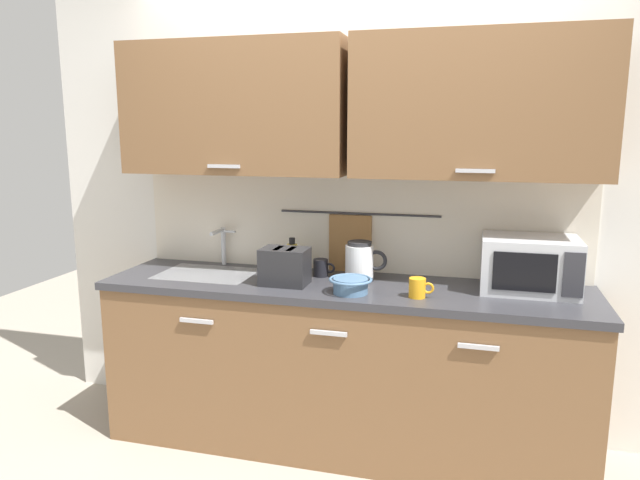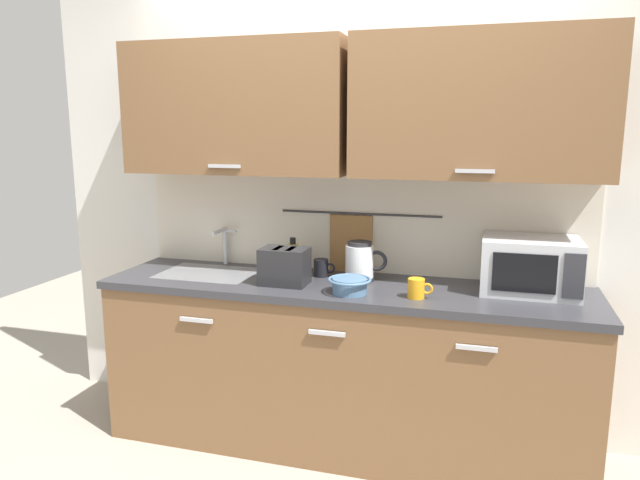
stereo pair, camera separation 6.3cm
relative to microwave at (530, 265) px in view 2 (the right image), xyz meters
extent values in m
plane|color=#9E9384|center=(-0.92, -0.41, -1.04)|extent=(8.00, 8.00, 0.00)
cube|color=brown|center=(-0.92, -0.11, -0.61)|extent=(2.50, 0.60, 0.86)
cube|color=#B7B7BC|center=(-1.60, -0.42, -0.30)|extent=(0.18, 0.02, 0.02)
cube|color=#B7B7BC|center=(-0.92, -0.42, -0.30)|extent=(0.18, 0.02, 0.02)
cube|color=#B7B7BC|center=(-0.23, -0.42, -0.30)|extent=(0.18, 0.02, 0.02)
cube|color=#333338|center=(-0.92, -0.11, -0.16)|extent=(2.53, 0.63, 0.04)
cube|color=#9EA0A5|center=(-1.70, -0.09, -0.18)|extent=(0.52, 0.38, 0.09)
cube|color=silver|center=(-0.92, 0.22, 0.21)|extent=(3.70, 0.06, 2.50)
cube|color=beige|center=(-0.92, 0.19, 0.14)|extent=(2.50, 0.01, 0.55)
cube|color=brown|center=(-1.55, 0.03, 0.77)|extent=(1.23, 0.33, 0.70)
cube|color=#B7B7BC|center=(-1.55, -0.15, 0.47)|extent=(0.18, 0.01, 0.02)
cube|color=brown|center=(-0.28, 0.03, 0.77)|extent=(1.23, 0.33, 0.70)
cube|color=#B7B7BC|center=(-0.28, -0.15, 0.47)|extent=(0.18, 0.01, 0.02)
cylinder|color=#333338|center=(-0.89, 0.17, 0.19)|extent=(0.90, 0.01, 0.01)
cube|color=olive|center=(-0.94, 0.17, 0.01)|extent=(0.24, 0.02, 0.34)
cylinder|color=#B2B5BA|center=(-1.70, 0.14, -0.03)|extent=(0.03, 0.03, 0.22)
cylinder|color=#B2B5BA|center=(-1.70, 0.06, 0.07)|extent=(0.02, 0.16, 0.02)
cube|color=#B2B5BA|center=(-1.66, 0.14, 0.06)|extent=(0.07, 0.02, 0.01)
cube|color=silver|center=(0.00, 0.00, 0.00)|extent=(0.46, 0.34, 0.27)
cube|color=black|center=(-0.04, -0.17, 0.00)|extent=(0.29, 0.01, 0.18)
cube|color=#2D2D33|center=(0.18, -0.17, 0.00)|extent=(0.09, 0.01, 0.21)
cylinder|color=black|center=(-0.85, -0.01, -0.13)|extent=(0.16, 0.16, 0.02)
cylinder|color=white|center=(-0.85, -0.01, -0.03)|extent=(0.15, 0.15, 0.17)
cylinder|color=#262628|center=(-0.85, -0.01, 0.06)|extent=(0.13, 0.13, 0.02)
torus|color=black|center=(-0.76, -0.01, -0.02)|extent=(0.11, 0.02, 0.11)
cylinder|color=yellow|center=(-1.25, 0.06, -0.06)|extent=(0.06, 0.06, 0.16)
cylinder|color=black|center=(-1.25, 0.06, 0.04)|extent=(0.03, 0.03, 0.04)
cylinder|color=black|center=(-1.07, 0.02, -0.09)|extent=(0.08, 0.08, 0.09)
torus|color=black|center=(-1.02, 0.02, -0.09)|extent=(0.06, 0.01, 0.06)
cylinder|color=#4C7093|center=(-0.84, -0.27, -0.10)|extent=(0.17, 0.17, 0.07)
torus|color=#4C7093|center=(-0.84, -0.27, -0.07)|extent=(0.21, 0.21, 0.01)
cube|color=#232326|center=(-1.21, -0.19, -0.04)|extent=(0.24, 0.17, 0.19)
cube|color=black|center=(-1.24, -0.19, 0.05)|extent=(0.03, 0.12, 0.01)
cube|color=black|center=(-1.17, -0.19, 0.05)|extent=(0.03, 0.12, 0.01)
cube|color=black|center=(-1.33, -0.19, -0.01)|extent=(0.02, 0.02, 0.02)
cylinder|color=orange|center=(-0.52, -0.26, -0.09)|extent=(0.08, 0.08, 0.09)
torus|color=orange|center=(-0.47, -0.26, -0.09)|extent=(0.06, 0.01, 0.06)
camera|label=1|loc=(-0.27, -2.98, 0.66)|focal=32.92mm
camera|label=2|loc=(-0.21, -2.97, 0.66)|focal=32.92mm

